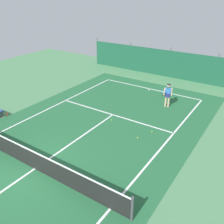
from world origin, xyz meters
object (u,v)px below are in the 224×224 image
object	(u,v)px
tennis_ball_midcourt	(112,120)
tennis_ball_by_sideline	(138,138)
tennis_player	(168,94)
tennis_net	(33,160)
tennis_ball_near_player	(152,131)
water_bottle	(7,114)

from	to	relation	value
tennis_ball_midcourt	tennis_ball_by_sideline	size ratio (longest dim) A/B	1.00
tennis_player	tennis_ball_by_sideline	size ratio (longest dim) A/B	24.85
tennis_player	tennis_ball_midcourt	bearing A→B (deg)	47.76
tennis_player	tennis_ball_midcourt	size ratio (longest dim) A/B	24.85
tennis_player	tennis_ball_by_sideline	world-z (taller)	tennis_player
tennis_ball_midcourt	tennis_ball_by_sideline	world-z (taller)	same
tennis_ball_by_sideline	tennis_net	bearing A→B (deg)	-118.77
tennis_ball_by_sideline	tennis_ball_midcourt	bearing A→B (deg)	158.49
tennis_ball_midcourt	tennis_ball_by_sideline	distance (m)	2.47
tennis_ball_near_player	tennis_ball_by_sideline	size ratio (longest dim) A/B	1.00
tennis_ball_by_sideline	water_bottle	distance (m)	8.50
tennis_ball_by_sideline	water_bottle	xyz separation A→B (m)	(-8.19, -2.27, 0.09)
tennis_player	water_bottle	bearing A→B (deg)	27.60
tennis_net	water_bottle	distance (m)	6.11
tennis_net	tennis_ball_midcourt	bearing A→B (deg)	86.50
water_bottle	tennis_ball_near_player	bearing A→B (deg)	21.10
tennis_ball_midcourt	water_bottle	size ratio (longest dim) A/B	0.28
tennis_net	tennis_ball_near_player	distance (m)	6.60
tennis_net	water_bottle	bearing A→B (deg)	155.29
tennis_player	water_bottle	distance (m)	10.56
tennis_ball_midcourt	water_bottle	xyz separation A→B (m)	(-5.89, -3.18, 0.09)
tennis_ball_near_player	tennis_ball_midcourt	world-z (taller)	same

